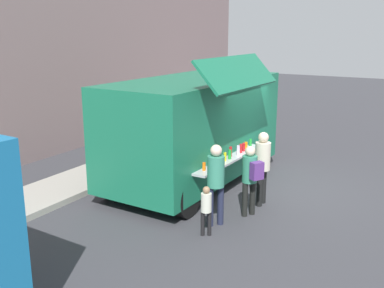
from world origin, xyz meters
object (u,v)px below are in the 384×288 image
object	(u,v)px
customer_front_ordering	(262,162)
customer_rear_waiting	(216,178)
food_truck_main	(195,127)
trash_bin	(194,128)
customer_mid_with_backpack	(251,174)
child_near_queue	(206,206)

from	to	relation	value
customer_front_ordering	customer_rear_waiting	distance (m)	1.63
food_truck_main	customer_front_ordering	size ratio (longest dim) A/B	3.20
trash_bin	customer_mid_with_backpack	distance (m)	7.03
trash_bin	customer_rear_waiting	size ratio (longest dim) A/B	0.58
customer_rear_waiting	child_near_queue	xyz separation A→B (m)	(-0.54, -0.07, -0.43)
food_truck_main	customer_rear_waiting	distance (m)	2.83
customer_rear_waiting	food_truck_main	bearing A→B (deg)	-10.43
food_truck_main	child_near_queue	size ratio (longest dim) A/B	5.38
customer_mid_with_backpack	customer_rear_waiting	bearing A→B (deg)	91.13
customer_mid_with_backpack	child_near_queue	distance (m)	1.45
customer_front_ordering	customer_mid_with_backpack	world-z (taller)	customer_front_ordering
customer_front_ordering	customer_mid_with_backpack	distance (m)	0.77
customer_rear_waiting	child_near_queue	size ratio (longest dim) A/B	1.69
customer_front_ordering	child_near_queue	size ratio (longest dim) A/B	1.68
customer_mid_with_backpack	customer_rear_waiting	size ratio (longest dim) A/B	0.91
food_truck_main	customer_rear_waiting	bearing A→B (deg)	-139.55
food_truck_main	child_near_queue	distance (m)	3.39
trash_bin	customer_front_ordering	world-z (taller)	customer_front_ordering
food_truck_main	child_near_queue	xyz separation A→B (m)	(-2.72, -1.82, -0.91)
child_near_queue	customer_front_ordering	bearing A→B (deg)	-43.20
trash_bin	child_near_queue	distance (m)	7.90
trash_bin	child_near_queue	size ratio (longest dim) A/B	0.97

